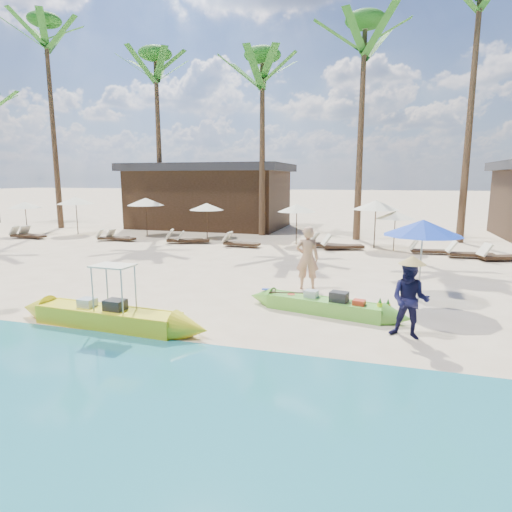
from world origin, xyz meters
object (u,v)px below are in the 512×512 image
(tourist, at_px, (307,258))
(blue_umbrella, at_px, (423,228))
(yellow_canoe, at_px, (108,317))
(green_canoe, at_px, (324,305))

(tourist, relative_size, blue_umbrella, 0.85)
(yellow_canoe, bearing_deg, tourist, 54.15)
(green_canoe, distance_m, tourist, 2.52)
(yellow_canoe, bearing_deg, green_canoe, 30.61)
(green_canoe, height_order, blue_umbrella, blue_umbrella)
(green_canoe, xyz_separation_m, yellow_canoe, (-4.59, -2.39, 0.04))
(blue_umbrella, bearing_deg, green_canoe, -142.16)
(green_canoe, bearing_deg, blue_umbrella, 50.08)
(blue_umbrella, bearing_deg, tourist, 172.11)
(yellow_canoe, relative_size, tourist, 2.92)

